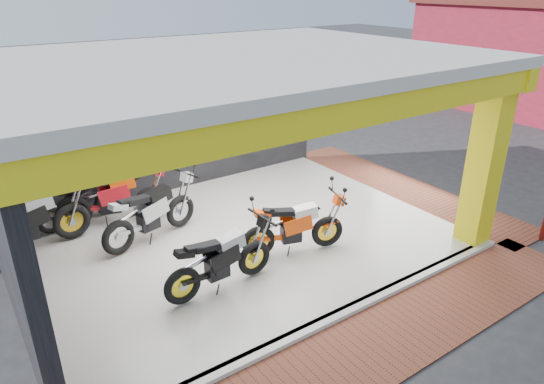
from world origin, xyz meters
The scene contains 16 objects.
ground centered at (0.00, 0.00, 0.00)m, with size 80.00×80.00×0.00m, color #2D2D30.
showroom_floor centered at (0.00, 2.00, 0.05)m, with size 8.00×6.00×0.10m, color white.
showroom_ceiling centered at (0.00, 2.00, 3.60)m, with size 8.40×6.40×0.20m, color beige.
back_wall centered at (0.00, 5.10, 1.75)m, with size 8.20×0.20×3.50m, color black.
corner_column centered at (3.75, -0.75, 1.75)m, with size 0.50×0.50×3.50m, color yellow.
header_beam_front centered at (0.00, -1.00, 3.30)m, with size 8.40×0.30×0.40m, color yellow.
header_beam_right centered at (4.00, 2.00, 3.30)m, with size 0.30×6.40×0.40m, color yellow.
floor_kerb centered at (0.00, -1.02, 0.05)m, with size 8.00×0.20×0.10m, color white.
paver_front centered at (0.00, -1.80, 0.01)m, with size 9.00×1.40×0.03m, color brown.
paver_right centered at (4.80, 2.00, 0.01)m, with size 1.40×7.00×0.03m, color brown.
moto_hero centered at (1.14, 0.66, 0.75)m, with size 2.11×0.78×1.29m, color #F6480A, non-canonical shape.
moto_row_a centered at (-0.54, 0.63, 0.75)m, with size 2.14×0.79×1.31m, color black, non-canonical shape.
moto_row_b centered at (-0.81, 3.04, 0.80)m, with size 2.29×0.85×1.40m, color #AEB1B6, non-canonical shape.
moto_row_c centered at (-1.16, 3.75, 0.83)m, with size 2.40×0.89×1.46m, color red, non-canonical shape.
moto_row_d centered at (-1.89, 4.52, 0.68)m, with size 1.91×0.71×1.17m, color black, non-canonical shape.
moto_row_e centered at (-2.80, 3.79, 0.85)m, with size 2.44×0.90×1.49m, color black, non-canonical shape.
Camera 1 is at (-4.41, -5.49, 4.86)m, focal length 32.00 mm.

